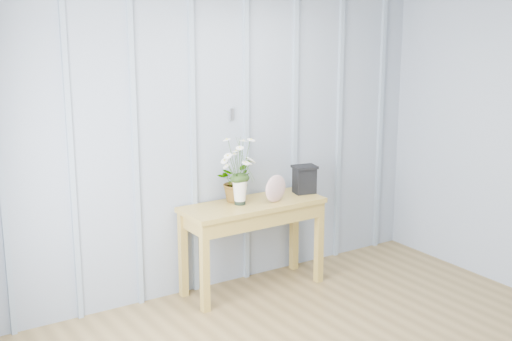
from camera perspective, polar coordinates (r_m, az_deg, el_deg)
room_shell at (r=4.63m, az=5.35°, el=8.76°), size 4.00×4.50×2.50m
sideboard at (r=5.86m, az=-0.27°, el=-3.66°), size 1.20×0.45×0.75m
daisy_vase at (r=5.69m, az=-1.31°, el=0.70°), size 0.40×0.30×0.56m
spider_plant at (r=5.84m, az=-1.70°, el=-0.82°), size 0.40×0.40×0.34m
felt_disc_vessel at (r=5.81m, az=1.58°, el=-1.45°), size 0.24×0.11×0.23m
carved_box at (r=6.09m, az=3.90°, el=-0.69°), size 0.22×0.19×0.24m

